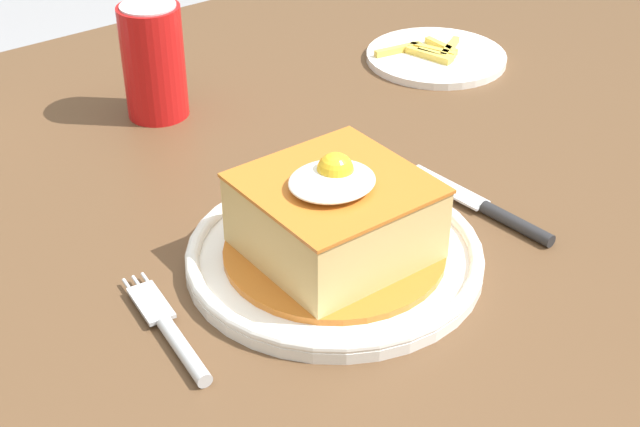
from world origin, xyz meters
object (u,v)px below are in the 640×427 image
main_plate (334,255)px  soda_can (154,61)px  knife (496,213)px  side_plate_fries (436,57)px  fork (173,334)px

main_plate → soda_can: (0.02, 0.33, 0.05)m
knife → side_plate_fries: side_plate_fries is taller
knife → fork: bearing=174.7°
main_plate → knife: size_ratio=1.50×
fork → side_plate_fries: (0.51, 0.26, -0.00)m
main_plate → side_plate_fries: main_plate is taller
soda_can → knife: bearing=-68.7°
knife → side_plate_fries: (0.20, 0.29, -0.00)m
main_plate → side_plate_fries: size_ratio=1.46×
main_plate → soda_can: size_ratio=2.01×
soda_can → side_plate_fries: bearing=-12.9°
fork → soda_can: 0.38m
soda_can → side_plate_fries: 0.35m
knife → soda_can: size_ratio=1.34×
main_plate → side_plate_fries: bearing=35.8°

